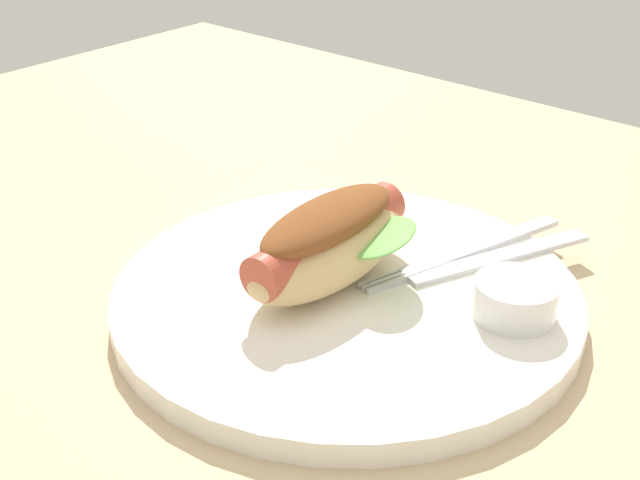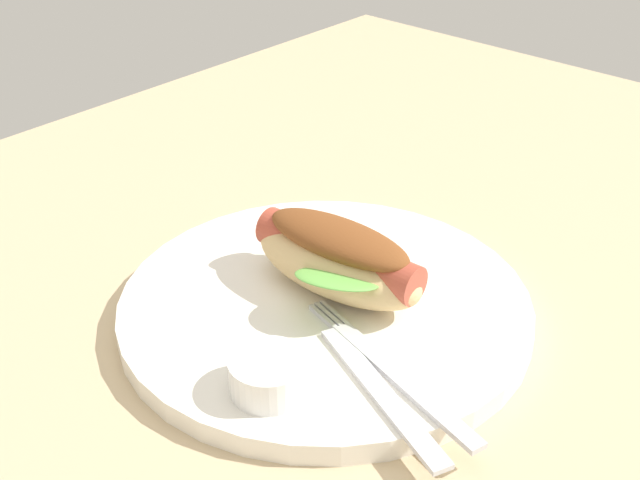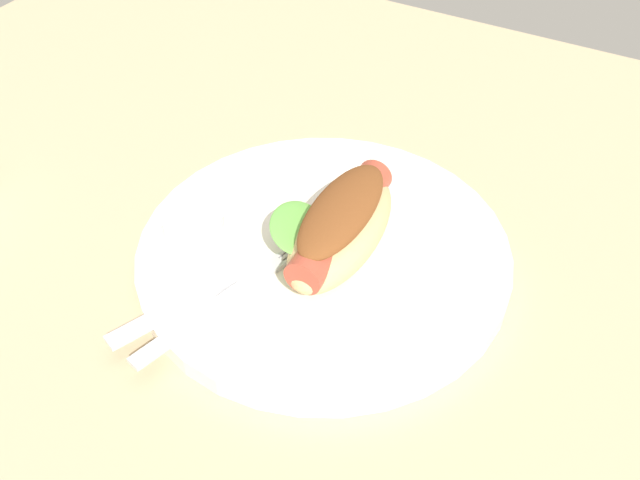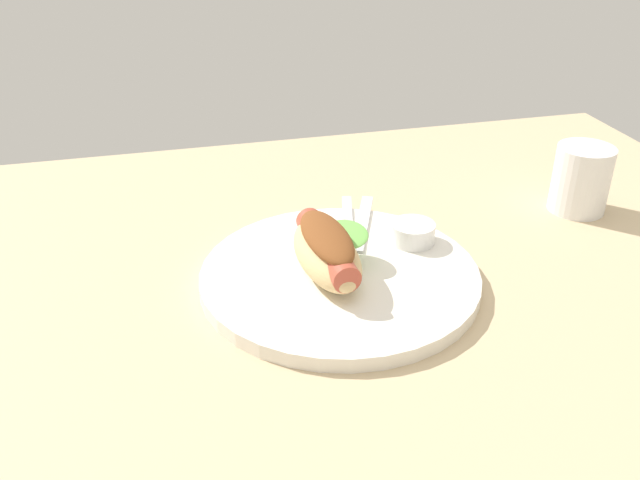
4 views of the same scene
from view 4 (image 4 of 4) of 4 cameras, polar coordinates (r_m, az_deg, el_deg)
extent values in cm
cube|color=tan|center=(73.17, 0.73, -4.81)|extent=(120.00, 90.00, 1.80)
cylinder|color=white|center=(73.48, 1.65, -3.08)|extent=(29.91, 29.91, 1.60)
ellipsoid|color=#DBB77A|center=(71.38, 0.24, -1.24)|extent=(6.78, 14.31, 4.52)
cylinder|color=#B24733|center=(70.98, 0.24, -0.69)|extent=(3.59, 13.53, 2.91)
ellipsoid|color=brown|center=(70.34, 0.24, 0.24)|extent=(5.16, 12.13, 2.13)
ellipsoid|color=#6BB74C|center=(73.44, 2.09, 0.48)|extent=(6.41, 7.25, 1.74)
cylinder|color=white|center=(78.57, 7.75, 0.60)|extent=(5.04, 5.04, 2.34)
cube|color=silver|center=(82.26, 2.33, 1.47)|extent=(4.75, 13.78, 0.40)
cube|color=silver|center=(74.76, 2.14, -1.58)|extent=(1.11, 3.17, 0.40)
cube|color=silver|center=(74.77, 2.49, -1.58)|extent=(1.11, 3.17, 0.40)
cube|color=silver|center=(74.79, 2.83, -1.58)|extent=(1.11, 3.17, 0.40)
cube|color=silver|center=(82.34, 3.58, 1.45)|extent=(6.77, 13.70, 0.36)
cylinder|color=white|center=(93.73, 20.96, 4.77)|extent=(7.20, 7.20, 8.63)
camera|label=1|loc=(0.53, 50.43, 8.74)|focal=49.39mm
camera|label=2|loc=(1.09, 18.56, 26.42)|focal=48.30mm
camera|label=3|loc=(0.96, -18.04, 28.69)|focal=40.29mm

